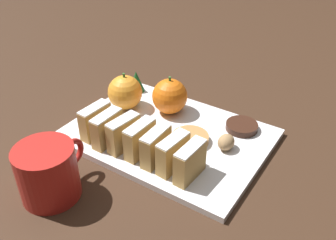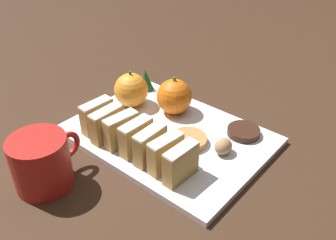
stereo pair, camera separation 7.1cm
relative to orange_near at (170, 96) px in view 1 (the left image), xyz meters
name	(u,v)px [view 1 (the left image)]	position (x,y,z in m)	size (l,w,h in m)	color
ground_plane	(168,138)	(-0.07, -0.04, -0.05)	(6.00, 6.00, 0.00)	#382316
serving_platter	(168,135)	(-0.07, -0.04, -0.04)	(0.27, 0.37, 0.01)	white
stollen_slice_front	(190,162)	(-0.15, -0.14, -0.01)	(0.07, 0.03, 0.06)	tan
stollen_slice_second	(173,153)	(-0.15, -0.10, -0.01)	(0.07, 0.03, 0.06)	tan
stollen_slice_third	(156,146)	(-0.15, -0.07, -0.01)	(0.07, 0.02, 0.06)	tan
stollen_slice_fourth	(140,139)	(-0.15, -0.03, -0.01)	(0.07, 0.03, 0.06)	tan
stollen_slice_fifth	(124,134)	(-0.15, 0.00, -0.01)	(0.07, 0.03, 0.06)	tan
stollen_slice_sixth	(107,129)	(-0.15, 0.04, -0.01)	(0.07, 0.02, 0.06)	tan
stollen_slice_back	(96,121)	(-0.15, 0.07, -0.01)	(0.07, 0.03, 0.06)	tan
orange_near	(170,96)	(0.00, 0.00, 0.00)	(0.07, 0.07, 0.08)	orange
orange_far	(125,92)	(-0.04, 0.09, 0.00)	(0.07, 0.07, 0.08)	orange
walnut	(226,142)	(-0.05, -0.15, -0.02)	(0.04, 0.03, 0.03)	#9E7A51
chocolate_cookie	(242,126)	(0.02, -0.15, -0.03)	(0.06, 0.06, 0.01)	#381E14
gingerbread_cookie	(191,138)	(-0.06, -0.09, -0.03)	(0.07, 0.07, 0.01)	#B27F47
evergreen_sprig	(136,81)	(0.03, 0.11, -0.01)	(0.04, 0.04, 0.05)	#195623
coffee_mug	(48,172)	(-0.29, 0.03, 0.00)	(0.12, 0.09, 0.09)	red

